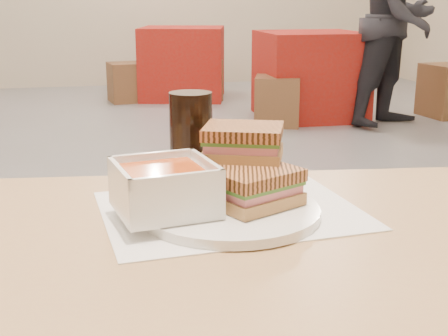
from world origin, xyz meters
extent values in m
cube|color=#A3814F|center=(0.04, -2.14, 0.73)|extent=(1.28, 0.84, 0.03)
cube|color=white|center=(0.02, -1.99, 0.75)|extent=(0.40, 0.32, 0.00)
cylinder|color=white|center=(0.02, -2.02, 0.76)|extent=(0.26, 0.26, 0.01)
cube|color=white|center=(-0.08, -2.02, 0.79)|extent=(0.15, 0.15, 0.05)
cube|color=#D14A1E|center=(-0.08, -2.02, 0.83)|extent=(0.12, 0.12, 0.01)
cube|color=white|center=(-0.02, -2.01, 0.83)|extent=(0.03, 0.13, 0.02)
cube|color=white|center=(-0.14, -2.03, 0.83)|extent=(0.03, 0.13, 0.02)
cube|color=white|center=(-0.09, -1.95, 0.83)|extent=(0.13, 0.03, 0.02)
cube|color=white|center=(-0.07, -2.08, 0.83)|extent=(0.13, 0.03, 0.02)
cube|color=tan|center=(0.05, -2.02, 0.78)|extent=(0.15, 0.14, 0.02)
cube|color=#D96F80|center=(0.05, -2.02, 0.79)|extent=(0.14, 0.13, 0.01)
cube|color=#386B23|center=(0.05, -2.02, 0.80)|extent=(0.15, 0.14, 0.01)
cube|color=#A46034|center=(0.05, -2.02, 0.81)|extent=(0.15, 0.14, 0.02)
cube|color=tan|center=(0.05, -1.95, 0.83)|extent=(0.14, 0.13, 0.02)
cube|color=#D96F80|center=(0.05, -1.95, 0.84)|extent=(0.13, 0.12, 0.01)
cube|color=#386B23|center=(0.05, -1.95, 0.85)|extent=(0.14, 0.13, 0.01)
cube|color=#A46034|center=(0.05, -1.95, 0.86)|extent=(0.14, 0.13, 0.02)
cylinder|color=black|center=(-0.01, -1.83, 0.83)|extent=(0.07, 0.07, 0.16)
cube|color=maroon|center=(1.77, 2.45, 0.38)|extent=(0.89, 0.89, 0.77)
cube|color=maroon|center=(0.82, 3.82, 0.38)|extent=(1.05, 1.05, 0.76)
cube|color=brown|center=(1.38, 2.16, 0.21)|extent=(0.47, 0.47, 0.42)
cube|color=brown|center=(0.20, 3.69, 0.20)|extent=(0.42, 0.42, 0.41)
cube|color=brown|center=(1.03, 3.71, 0.22)|extent=(0.43, 0.43, 0.43)
imported|color=black|center=(2.37, 1.96, 0.89)|extent=(1.09, 1.03, 1.79)
camera|label=1|loc=(-0.17, -2.84, 1.06)|focal=49.28mm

